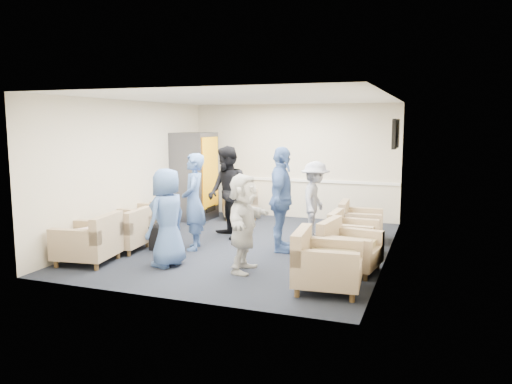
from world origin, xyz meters
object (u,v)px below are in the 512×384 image
(armchair_right_near, at_px, (323,265))
(person_mid_right, at_px, (281,200))
(armchair_right_midfar, at_px, (350,236))
(armchair_right_far, at_px, (358,224))
(vending_machine, at_px, (195,176))
(armchair_left_far, at_px, (151,221))
(armchair_corner, at_px, (240,206))
(armchair_left_near, at_px, (91,242))
(armchair_left_mid, at_px, (124,233))
(person_mid_left, at_px, (194,202))
(person_back_right, at_px, (315,200))
(armchair_right_midnear, at_px, (347,250))
(person_front_right, at_px, (244,223))
(person_back_left, at_px, (227,192))
(person_front_left, at_px, (167,218))

(armchair_right_near, relative_size, person_mid_right, 0.51)
(armchair_right_midfar, height_order, person_mid_right, person_mid_right)
(armchair_right_far, distance_m, vending_machine, 4.08)
(armchair_left_far, xyz_separation_m, armchair_corner, (0.90, 2.46, -0.03))
(armchair_left_far, relative_size, armchair_right_midfar, 1.12)
(armchair_right_near, bearing_deg, armchair_corner, 29.57)
(armchair_left_near, bearing_deg, armchair_corner, 160.77)
(armchair_left_mid, relative_size, person_mid_left, 0.50)
(person_back_right, bearing_deg, armchair_right_midnear, -156.25)
(person_front_right, bearing_deg, armchair_left_near, 96.64)
(armchair_left_far, xyz_separation_m, person_mid_right, (2.71, -0.08, 0.59))
(person_mid_left, relative_size, person_back_right, 1.14)
(armchair_left_far, height_order, vending_machine, vending_machine)
(vending_machine, distance_m, person_back_left, 2.13)
(armchair_left_far, height_order, person_mid_left, person_mid_left)
(person_front_left, distance_m, person_mid_right, 2.07)
(armchair_left_mid, relative_size, person_back_left, 0.47)
(person_back_left, bearing_deg, armchair_left_far, -114.89)
(vending_machine, distance_m, person_mid_right, 3.51)
(person_mid_left, distance_m, person_back_left, 1.04)
(person_front_left, xyz_separation_m, person_back_right, (1.74, 2.69, -0.02))
(armchair_left_far, distance_m, person_back_right, 3.26)
(armchair_right_midnear, bearing_deg, person_front_left, 112.39)
(armchair_right_near, relative_size, person_front_left, 0.61)
(armchair_right_near, relative_size, person_front_right, 0.63)
(armchair_left_near, bearing_deg, armchair_right_midfar, 110.42)
(armchair_right_far, xyz_separation_m, person_mid_right, (-1.15, -1.32, 0.61))
(armchair_right_near, xyz_separation_m, vending_machine, (-3.95, 3.93, 0.67))
(armchair_right_near, relative_size, person_mid_left, 0.55)
(armchair_right_midfar, distance_m, person_front_left, 3.19)
(armchair_left_far, height_order, armchair_right_near, armchair_right_near)
(armchair_right_near, height_order, vending_machine, vending_machine)
(person_front_left, bearing_deg, armchair_left_near, -63.97)
(armchair_left_near, height_order, armchair_left_far, armchair_left_near)
(armchair_corner, height_order, person_mid_right, person_mid_right)
(armchair_right_midfar, height_order, vending_machine, vending_machine)
(person_back_left, relative_size, person_back_right, 1.19)
(armchair_right_near, relative_size, armchair_right_far, 1.13)
(armchair_corner, distance_m, person_front_right, 4.24)
(armchair_right_near, bearing_deg, person_front_right, 66.78)
(person_front_left, bearing_deg, armchair_right_near, 95.61)
(armchair_left_far, relative_size, armchair_right_midnear, 0.96)
(armchair_right_near, bearing_deg, person_back_left, 40.69)
(armchair_corner, height_order, vending_machine, vending_machine)
(armchair_corner, xyz_separation_m, person_mid_right, (1.81, -2.54, 0.62))
(armchair_corner, distance_m, person_front_left, 4.07)
(person_front_right, bearing_deg, armchair_right_far, -29.92)
(vending_machine, xyz_separation_m, person_back_left, (1.49, -1.52, -0.11))
(armchair_left_near, relative_size, armchair_left_far, 1.09)
(vending_machine, bearing_deg, armchair_left_far, -87.91)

